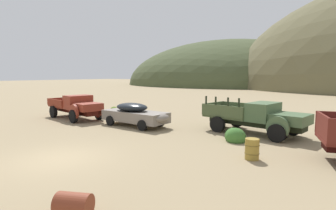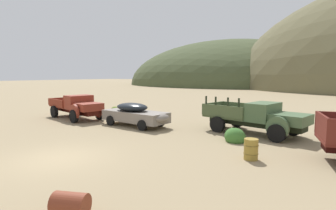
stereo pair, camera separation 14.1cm
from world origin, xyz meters
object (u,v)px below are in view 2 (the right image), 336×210
oil_drum_tipped (70,204)px  truck_rust_red (79,107)px  car_primer_gray (137,114)px  oil_drum_foreground (251,149)px  truck_weathered_green (261,118)px

oil_drum_tipped → truck_rust_red: bearing=140.8°
car_primer_gray → oil_drum_tipped: size_ratio=5.00×
truck_rust_red → oil_drum_foreground: bearing=0.9°
truck_weathered_green → oil_drum_tipped: bearing=-85.7°
truck_weathered_green → oil_drum_foreground: bearing=-68.3°
oil_drum_tipped → oil_drum_foreground: size_ratio=1.18×
truck_rust_red → car_primer_gray: (5.72, 0.25, -0.17)m
car_primer_gray → truck_weathered_green: size_ratio=0.82×
oil_drum_tipped → oil_drum_foreground: 7.41m
oil_drum_tipped → truck_weathered_green: bearing=83.4°
truck_rust_red → oil_drum_tipped: truck_rust_red is taller
truck_weathered_green → oil_drum_foreground: size_ratio=7.20×
car_primer_gray → truck_weathered_green: truck_weathered_green is taller
truck_weathered_green → oil_drum_tipped: (-1.39, -12.02, -0.71)m
car_primer_gray → oil_drum_foreground: size_ratio=5.90×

